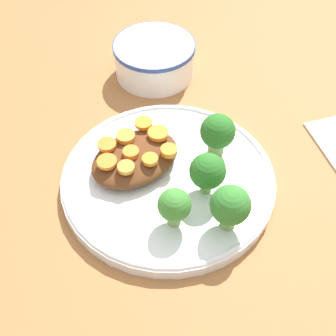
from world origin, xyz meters
TOP-DOWN VIEW (x-y plane):
  - ground_plane at (0.00, 0.00)m, footprint 4.00×4.00m
  - plate at (0.00, 0.00)m, footprint 0.25×0.25m
  - dip_bowl at (-0.12, -0.18)m, footprint 0.12×0.12m
  - stew_mound at (0.02, -0.04)m, footprint 0.11×0.08m
  - broccoli_floret_0 at (-0.02, 0.04)m, footprint 0.04×0.04m
  - broccoli_floret_1 at (-0.07, 0.01)m, footprint 0.04×0.04m
  - broccoli_floret_2 at (0.03, 0.05)m, footprint 0.04×0.04m
  - broccoli_floret_3 at (-0.01, 0.09)m, footprint 0.04×0.04m
  - carrot_slice_0 at (0.04, -0.02)m, footprint 0.02×0.02m
  - carrot_slice_1 at (0.02, -0.04)m, footprint 0.02×0.02m
  - carrot_slice_2 at (-0.02, -0.04)m, footprint 0.02×0.02m
  - carrot_slice_3 at (0.01, -0.02)m, footprint 0.02×0.02m
  - carrot_slice_4 at (-0.01, -0.01)m, footprint 0.02×0.02m
  - carrot_slice_5 at (0.05, -0.04)m, footprint 0.02×0.02m
  - carrot_slice_6 at (0.01, -0.06)m, footprint 0.02×0.02m
  - carrot_slice_7 at (-0.02, -0.07)m, footprint 0.02×0.02m
  - carrot_slice_8 at (0.04, -0.06)m, footprint 0.02×0.02m

SIDE VIEW (x-z plane):
  - ground_plane at x=0.00m, z-range 0.00..0.00m
  - plate at x=0.00m, z-range 0.00..0.02m
  - stew_mound at x=0.02m, z-range 0.01..0.04m
  - dip_bowl at x=-0.12m, z-range 0.00..0.05m
  - carrot_slice_5 at x=0.05m, z-range 0.04..0.04m
  - carrot_slice_7 at x=-0.02m, z-range 0.04..0.04m
  - carrot_slice_8 at x=0.04m, z-range 0.04..0.04m
  - carrot_slice_3 at x=0.01m, z-range 0.04..0.04m
  - carrot_slice_0 at x=0.04m, z-range 0.04..0.04m
  - carrot_slice_2 at x=-0.02m, z-range 0.04..0.04m
  - carrot_slice_6 at x=0.01m, z-range 0.04..0.04m
  - carrot_slice_1 at x=0.02m, z-range 0.04..0.04m
  - carrot_slice_4 at x=-0.01m, z-range 0.04..0.05m
  - broccoli_floret_2 at x=0.03m, z-range 0.02..0.07m
  - broccoli_floret_0 at x=-0.02m, z-range 0.02..0.07m
  - broccoli_floret_1 at x=-0.07m, z-range 0.02..0.08m
  - broccoli_floret_3 at x=-0.01m, z-range 0.02..0.08m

